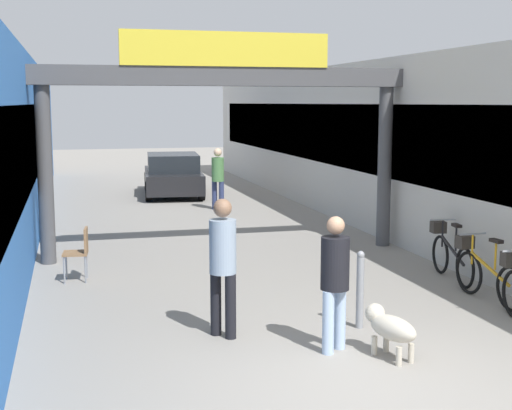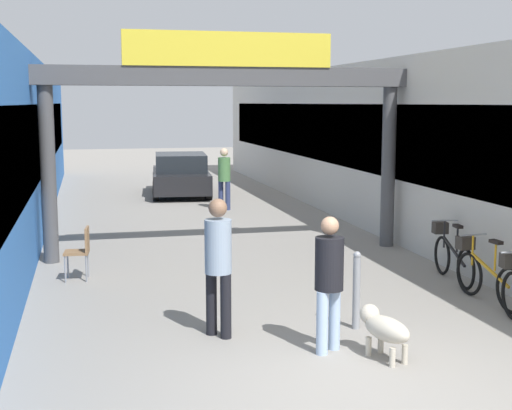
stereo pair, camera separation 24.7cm
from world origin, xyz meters
name	(u,v)px [view 2 (the right image)]	position (x,y,z in m)	size (l,w,h in m)	color
ground_plane	(356,388)	(0.00, 0.00, 0.00)	(80.00, 80.00, 0.00)	gray
storefront_right	(386,141)	(5.09, 11.00, 1.94)	(3.00, 26.00, 3.89)	beige
arcade_sign_gateway	(228,99)	(0.00, 6.84, 3.02)	(7.40, 0.47, 4.26)	#4C4C4F
pedestrian_with_dog	(329,276)	(0.08, 1.11, 0.93)	(0.47, 0.47, 1.63)	#A5BFE0
pedestrian_companion	(218,258)	(-1.09, 1.97, 1.02)	(0.48, 0.48, 1.77)	black
pedestrian_carrying_crate	(224,175)	(1.02, 12.61, 0.98)	(0.48, 0.48, 1.71)	navy
dog_on_leash	(383,328)	(0.63, 0.76, 0.37)	(0.50, 0.83, 0.58)	beige
bicycle_orange_second	(485,273)	(3.05, 2.62, 0.44)	(0.46, 1.69, 0.98)	black
bicycle_black_third	(451,254)	(3.22, 3.94, 0.44)	(0.46, 1.68, 0.98)	black
bollard_post_metal	(356,290)	(0.73, 1.86, 0.53)	(0.10, 0.10, 1.04)	gray
cafe_chair_wood_nearer	(81,248)	(-2.79, 5.38, 0.54)	(0.44, 0.44, 0.89)	gray
parked_car_black	(181,175)	(0.27, 16.14, 0.64)	(2.11, 4.14, 1.33)	black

